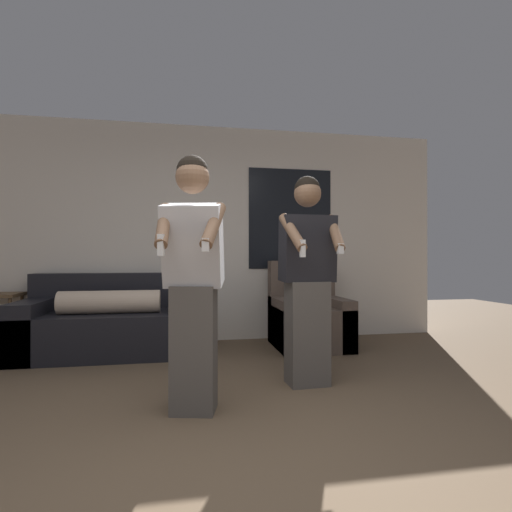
{
  "coord_description": "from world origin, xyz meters",
  "views": [
    {
      "loc": [
        -0.17,
        -1.87,
        1.04
      ],
      "look_at": [
        0.37,
        1.08,
        1.06
      ],
      "focal_mm": 28.0,
      "sensor_mm": 36.0,
      "label": 1
    }
  ],
  "objects_px": {
    "armchair": "(308,318)",
    "person_right": "(307,278)",
    "couch": "(113,324)",
    "person_left": "(193,280)"
  },
  "relations": [
    {
      "from": "couch",
      "to": "person_right",
      "type": "distance_m",
      "value": 2.33
    },
    {
      "from": "person_left",
      "to": "person_right",
      "type": "bearing_deg",
      "value": 24.83
    },
    {
      "from": "couch",
      "to": "armchair",
      "type": "bearing_deg",
      "value": -1.74
    },
    {
      "from": "armchair",
      "to": "couch",
      "type": "bearing_deg",
      "value": 178.26
    },
    {
      "from": "couch",
      "to": "person_right",
      "type": "bearing_deg",
      "value": -38.81
    },
    {
      "from": "armchair",
      "to": "person_right",
      "type": "bearing_deg",
      "value": -108.15
    },
    {
      "from": "couch",
      "to": "person_left",
      "type": "distance_m",
      "value": 2.11
    },
    {
      "from": "couch",
      "to": "person_left",
      "type": "height_order",
      "value": "person_left"
    },
    {
      "from": "armchair",
      "to": "person_right",
      "type": "height_order",
      "value": "person_right"
    },
    {
      "from": "couch",
      "to": "armchair",
      "type": "relative_size",
      "value": 1.86
    }
  ]
}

